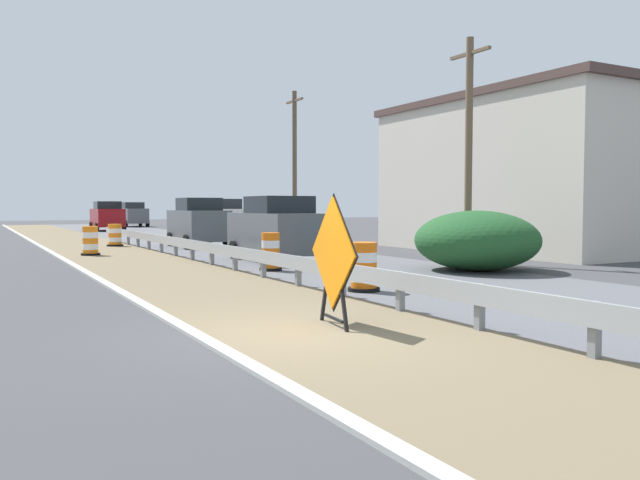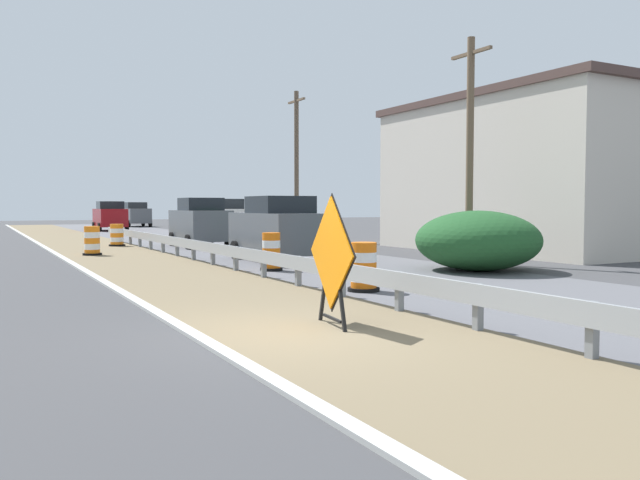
{
  "view_description": "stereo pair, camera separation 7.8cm",
  "coord_description": "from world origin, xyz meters",
  "px_view_note": "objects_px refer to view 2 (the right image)",
  "views": [
    {
      "loc": [
        -4.09,
        -8.26,
        1.86
      ],
      "look_at": [
        2.99,
        4.63,
        1.07
      ],
      "focal_mm": 35.88,
      "sensor_mm": 36.0,
      "label": 1
    },
    {
      "loc": [
        -4.02,
        -8.29,
        1.86
      ],
      "look_at": [
        2.99,
        4.63,
        1.07
      ],
      "focal_mm": 35.88,
      "sensor_mm": 36.0,
      "label": 2
    }
  ],
  "objects_px": {
    "warning_sign_diamond": "(331,257)",
    "car_trailing_near_lane": "(136,214)",
    "traffic_barrel_mid": "(92,242)",
    "car_lead_near_lane": "(278,229)",
    "traffic_barrel_close": "(271,253)",
    "car_trailing_far_lane": "(200,223)",
    "utility_pole_near": "(470,146)",
    "car_lead_far_lane": "(110,216)",
    "car_mid_far_lane": "(225,219)",
    "utility_pole_mid": "(297,164)",
    "traffic_barrel_nearest": "(364,269)",
    "traffic_barrel_far": "(117,236)"
  },
  "relations": [
    {
      "from": "utility_pole_mid",
      "to": "car_lead_far_lane",
      "type": "bearing_deg",
      "value": 107.22
    },
    {
      "from": "car_lead_far_lane",
      "to": "car_lead_near_lane",
      "type": "bearing_deg",
      "value": -178.67
    },
    {
      "from": "warning_sign_diamond",
      "to": "traffic_barrel_far",
      "type": "distance_m",
      "value": 21.91
    },
    {
      "from": "car_lead_near_lane",
      "to": "car_mid_far_lane",
      "type": "height_order",
      "value": "car_mid_far_lane"
    },
    {
      "from": "warning_sign_diamond",
      "to": "car_lead_near_lane",
      "type": "xyz_separation_m",
      "value": [
        4.16,
        11.0,
        0.02
      ]
    },
    {
      "from": "car_trailing_near_lane",
      "to": "utility_pole_mid",
      "type": "xyz_separation_m",
      "value": [
        2.16,
        -28.2,
        2.99
      ]
    },
    {
      "from": "car_mid_far_lane",
      "to": "car_trailing_far_lane",
      "type": "bearing_deg",
      "value": -28.72
    },
    {
      "from": "warning_sign_diamond",
      "to": "car_lead_far_lane",
      "type": "relative_size",
      "value": 0.47
    },
    {
      "from": "traffic_barrel_far",
      "to": "car_lead_near_lane",
      "type": "distance_m",
      "value": 11.36
    },
    {
      "from": "traffic_barrel_close",
      "to": "traffic_barrel_mid",
      "type": "relative_size",
      "value": 1.0
    },
    {
      "from": "traffic_barrel_far",
      "to": "utility_pole_near",
      "type": "relative_size",
      "value": 0.14
    },
    {
      "from": "car_lead_far_lane",
      "to": "car_mid_far_lane",
      "type": "bearing_deg",
      "value": -166.3
    },
    {
      "from": "car_trailing_near_lane",
      "to": "warning_sign_diamond",
      "type": "bearing_deg",
      "value": -9.45
    },
    {
      "from": "traffic_barrel_nearest",
      "to": "car_trailing_near_lane",
      "type": "distance_m",
      "value": 47.05
    },
    {
      "from": "utility_pole_near",
      "to": "car_lead_far_lane",
      "type": "bearing_deg",
      "value": 98.62
    },
    {
      "from": "utility_pole_near",
      "to": "traffic_barrel_far",
      "type": "bearing_deg",
      "value": 119.72
    },
    {
      "from": "warning_sign_diamond",
      "to": "utility_pole_mid",
      "type": "xyz_separation_m",
      "value": [
        10.17,
        21.71,
        3.01
      ]
    },
    {
      "from": "car_lead_near_lane",
      "to": "car_trailing_near_lane",
      "type": "bearing_deg",
      "value": -4.31
    },
    {
      "from": "car_lead_far_lane",
      "to": "car_mid_far_lane",
      "type": "xyz_separation_m",
      "value": [
        3.42,
        -15.57,
        0.02
      ]
    },
    {
      "from": "car_trailing_far_lane",
      "to": "car_trailing_near_lane",
      "type": "bearing_deg",
      "value": -6.14
    },
    {
      "from": "traffic_barrel_nearest",
      "to": "car_lead_near_lane",
      "type": "distance_m",
      "value": 8.0
    },
    {
      "from": "warning_sign_diamond",
      "to": "car_mid_far_lane",
      "type": "bearing_deg",
      "value": -98.6
    },
    {
      "from": "car_lead_far_lane",
      "to": "car_trailing_far_lane",
      "type": "relative_size",
      "value": 1.06
    },
    {
      "from": "traffic_barrel_mid",
      "to": "traffic_barrel_far",
      "type": "xyz_separation_m",
      "value": [
        1.9,
        5.17,
        -0.04
      ]
    },
    {
      "from": "traffic_barrel_far",
      "to": "warning_sign_diamond",
      "type": "bearing_deg",
      "value": -92.53
    },
    {
      "from": "car_mid_far_lane",
      "to": "utility_pole_near",
      "type": "bearing_deg",
      "value": 5.84
    },
    {
      "from": "traffic_barrel_close",
      "to": "utility_pole_near",
      "type": "bearing_deg",
      "value": -7.5
    },
    {
      "from": "warning_sign_diamond",
      "to": "car_trailing_near_lane",
      "type": "distance_m",
      "value": 50.55
    },
    {
      "from": "car_trailing_near_lane",
      "to": "car_trailing_far_lane",
      "type": "distance_m",
      "value": 30.72
    },
    {
      "from": "traffic_barrel_far",
      "to": "car_trailing_far_lane",
      "type": "distance_m",
      "value": 4.07
    },
    {
      "from": "warning_sign_diamond",
      "to": "traffic_barrel_close",
      "type": "height_order",
      "value": "warning_sign_diamond"
    },
    {
      "from": "traffic_barrel_mid",
      "to": "utility_pole_mid",
      "type": "bearing_deg",
      "value": 24.27
    },
    {
      "from": "traffic_barrel_mid",
      "to": "car_lead_near_lane",
      "type": "bearing_deg",
      "value": -48.23
    },
    {
      "from": "traffic_barrel_close",
      "to": "utility_pole_mid",
      "type": "xyz_separation_m",
      "value": [
        7.51,
        13.5,
        3.59
      ]
    },
    {
      "from": "warning_sign_diamond",
      "to": "traffic_barrel_close",
      "type": "bearing_deg",
      "value": -100.03
    },
    {
      "from": "car_trailing_far_lane",
      "to": "utility_pole_near",
      "type": "relative_size",
      "value": 0.57
    },
    {
      "from": "warning_sign_diamond",
      "to": "utility_pole_near",
      "type": "distance_m",
      "value": 12.12
    },
    {
      "from": "traffic_barrel_nearest",
      "to": "utility_pole_mid",
      "type": "relative_size",
      "value": 0.14
    },
    {
      "from": "traffic_barrel_close",
      "to": "car_lead_far_lane",
      "type": "xyz_separation_m",
      "value": [
        1.49,
        32.91,
        0.6
      ]
    },
    {
      "from": "car_trailing_near_lane",
      "to": "car_trailing_far_lane",
      "type": "bearing_deg",
      "value": -7.54
    },
    {
      "from": "car_trailing_far_lane",
      "to": "traffic_barrel_nearest",
      "type": "bearing_deg",
      "value": 175.62
    },
    {
      "from": "car_trailing_near_lane",
      "to": "utility_pole_mid",
      "type": "distance_m",
      "value": 28.44
    },
    {
      "from": "traffic_barrel_close",
      "to": "traffic_barrel_mid",
      "type": "xyz_separation_m",
      "value": [
        -3.59,
        8.5,
        0.0
      ]
    },
    {
      "from": "car_lead_far_lane",
      "to": "utility_pole_near",
      "type": "height_order",
      "value": "utility_pole_near"
    },
    {
      "from": "warning_sign_diamond",
      "to": "car_lead_far_lane",
      "type": "bearing_deg",
      "value": -87.85
    },
    {
      "from": "traffic_barrel_far",
      "to": "utility_pole_mid",
      "type": "height_order",
      "value": "utility_pole_mid"
    },
    {
      "from": "traffic_barrel_far",
      "to": "utility_pole_near",
      "type": "bearing_deg",
      "value": -60.28
    },
    {
      "from": "warning_sign_diamond",
      "to": "traffic_barrel_close",
      "type": "xyz_separation_m",
      "value": [
        2.66,
        8.2,
        -0.58
      ]
    },
    {
      "from": "traffic_barrel_nearest",
      "to": "warning_sign_diamond",
      "type": "bearing_deg",
      "value": -129.35
    },
    {
      "from": "traffic_barrel_close",
      "to": "car_mid_far_lane",
      "type": "bearing_deg",
      "value": 74.17
    }
  ]
}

